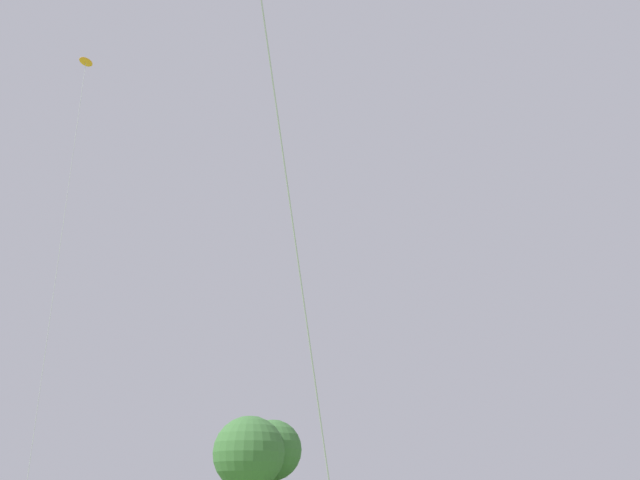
# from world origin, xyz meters

# --- Properties ---
(small_kite_stunt_black) EXTENTS (0.79, 1.53, 20.17)m
(small_kite_stunt_black) POSITION_xyz_m (-2.48, 27.80, 18.93)
(small_kite_stunt_black) COLOR orange
(small_kite_stunt_black) RESTS_ON ground
(tree_broad_distant) EXTENTS (6.33, 6.33, 9.96)m
(tree_broad_distant) POSITION_xyz_m (25.16, 69.68, 6.76)
(tree_broad_distant) COLOR #513823
(tree_broad_distant) RESTS_ON ground
(tree_oak_left) EXTENTS (7.41, 7.41, 10.01)m
(tree_oak_left) POSITION_xyz_m (21.80, 67.88, 6.28)
(tree_oak_left) COLOR #513823
(tree_oak_left) RESTS_ON ground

